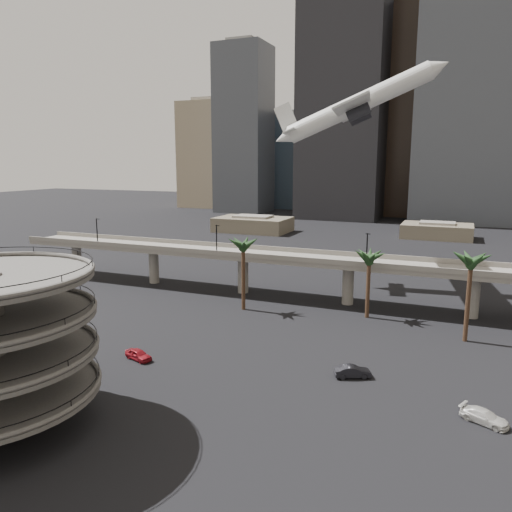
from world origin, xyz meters
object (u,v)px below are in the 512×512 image
at_px(car_a, 138,355).
at_px(airborne_jet, 357,105).
at_px(car_b, 353,372).
at_px(car_c, 484,417).
at_px(overpass, 294,262).

bearing_deg(car_a, airborne_jet, -0.51).
xyz_separation_m(car_a, car_b, (28.56, 5.75, 0.02)).
bearing_deg(car_c, car_b, 93.15).
height_order(overpass, car_b, overpass).
xyz_separation_m(airborne_jet, car_c, (26.11, -55.91, -38.00)).
distance_m(car_a, car_b, 29.14).
height_order(overpass, car_a, overpass).
bearing_deg(car_b, overpass, 5.03).
xyz_separation_m(car_a, car_c, (43.68, -0.12, -0.03)).
bearing_deg(overpass, car_c, -48.53).
height_order(car_a, car_b, car_b).
xyz_separation_m(airborne_jet, car_b, (10.99, -50.03, -37.95)).
xyz_separation_m(overpass, car_a, (-9.65, -38.38, -6.60)).
relative_size(overpass, airborne_jet, 3.51).
xyz_separation_m(overpass, car_c, (34.03, -38.51, -6.62)).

